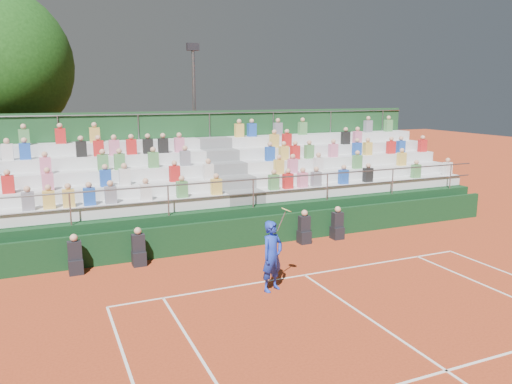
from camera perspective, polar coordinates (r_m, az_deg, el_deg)
name	(u,v)px	position (r m, az deg, el deg)	size (l,w,h in m)	color
ground	(305,275)	(14.58, 5.57, -9.44)	(90.00, 90.00, 0.00)	#AD3D1C
courtside_wall	(259,231)	(17.15, 0.40, -4.44)	(20.00, 0.15, 1.00)	black
line_officials	(224,240)	(16.23, -3.71, -5.47)	(9.25, 0.40, 1.19)	black
grandstand	(226,197)	(19.93, -3.40, -0.53)	(20.00, 5.20, 4.40)	black
tennis_player	(272,256)	(13.17, 1.88, -7.31)	(0.94, 0.68, 2.22)	#1833B6
floodlight_mast	(194,108)	(25.40, -7.07, 9.55)	(0.60, 0.25, 7.52)	gray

